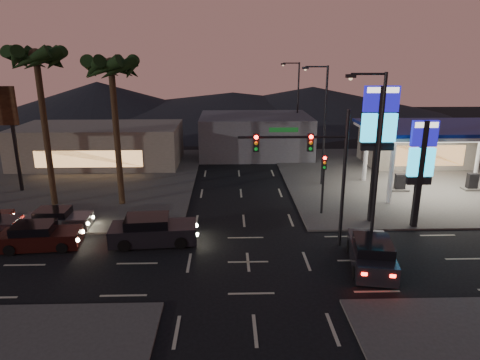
{
  "coord_description": "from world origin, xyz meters",
  "views": [
    {
      "loc": [
        -1.06,
        -21.0,
        10.86
      ],
      "look_at": [
        -0.27,
        5.62,
        3.0
      ],
      "focal_mm": 32.0,
      "sensor_mm": 36.0,
      "label": 1
    }
  ],
  "objects_px": {
    "pylon_sign_short": "(422,158)",
    "car_lane_b_front": "(57,220)",
    "gas_station": "(443,130)",
    "suv_station": "(371,254)",
    "car_lane_a_mid": "(39,237)",
    "pylon_sign_tall": "(379,128)",
    "car_lane_a_front": "(152,231)",
    "traffic_signal_mast": "(314,160)"
  },
  "relations": [
    {
      "from": "pylon_sign_short",
      "to": "car_lane_a_mid",
      "type": "relative_size",
      "value": 1.49
    },
    {
      "from": "traffic_signal_mast",
      "to": "car_lane_b_front",
      "type": "relative_size",
      "value": 1.89
    },
    {
      "from": "pylon_sign_short",
      "to": "traffic_signal_mast",
      "type": "distance_m",
      "value": 7.69
    },
    {
      "from": "gas_station",
      "to": "car_lane_a_front",
      "type": "relative_size",
      "value": 2.29
    },
    {
      "from": "traffic_signal_mast",
      "to": "car_lane_a_mid",
      "type": "relative_size",
      "value": 1.7
    },
    {
      "from": "pylon_sign_tall",
      "to": "suv_station",
      "type": "relative_size",
      "value": 1.77
    },
    {
      "from": "car_lane_a_front",
      "to": "suv_station",
      "type": "xyz_separation_m",
      "value": [
        12.06,
        -3.33,
        -0.04
      ]
    },
    {
      "from": "traffic_signal_mast",
      "to": "car_lane_a_front",
      "type": "height_order",
      "value": "traffic_signal_mast"
    },
    {
      "from": "pylon_sign_tall",
      "to": "car_lane_b_front",
      "type": "bearing_deg",
      "value": -178.43
    },
    {
      "from": "gas_station",
      "to": "pylon_sign_short",
      "type": "relative_size",
      "value": 1.74
    },
    {
      "from": "pylon_sign_tall",
      "to": "suv_station",
      "type": "bearing_deg",
      "value": -108.01
    },
    {
      "from": "pylon_sign_short",
      "to": "car_lane_a_front",
      "type": "bearing_deg",
      "value": -173.59
    },
    {
      "from": "car_lane_b_front",
      "to": "traffic_signal_mast",
      "type": "bearing_deg",
      "value": -10.57
    },
    {
      "from": "pylon_sign_tall",
      "to": "car_lane_a_front",
      "type": "xyz_separation_m",
      "value": [
        -14.08,
        -2.86,
        -5.61
      ]
    },
    {
      "from": "pylon_sign_short",
      "to": "traffic_signal_mast",
      "type": "height_order",
      "value": "traffic_signal_mast"
    },
    {
      "from": "gas_station",
      "to": "pylon_sign_tall",
      "type": "distance_m",
      "value": 10.01
    },
    {
      "from": "gas_station",
      "to": "car_lane_a_mid",
      "type": "xyz_separation_m",
      "value": [
        -28.05,
        -9.83,
        -4.39
      ]
    },
    {
      "from": "pylon_sign_tall",
      "to": "suv_station",
      "type": "height_order",
      "value": "pylon_sign_tall"
    },
    {
      "from": "pylon_sign_short",
      "to": "car_lane_b_front",
      "type": "bearing_deg",
      "value": 178.91
    },
    {
      "from": "car_lane_a_front",
      "to": "car_lane_a_mid",
      "type": "relative_size",
      "value": 1.13
    },
    {
      "from": "pylon_sign_short",
      "to": "car_lane_a_front",
      "type": "height_order",
      "value": "pylon_sign_short"
    },
    {
      "from": "car_lane_a_front",
      "to": "car_lane_a_mid",
      "type": "xyz_separation_m",
      "value": [
        -6.47,
        -0.47,
        -0.09
      ]
    },
    {
      "from": "traffic_signal_mast",
      "to": "suv_station",
      "type": "distance_m",
      "value": 5.89
    },
    {
      "from": "suv_station",
      "to": "pylon_sign_tall",
      "type": "bearing_deg",
      "value": 71.99
    },
    {
      "from": "car_lane_a_front",
      "to": "car_lane_a_mid",
      "type": "distance_m",
      "value": 6.49
    },
    {
      "from": "pylon_sign_tall",
      "to": "traffic_signal_mast",
      "type": "relative_size",
      "value": 1.12
    },
    {
      "from": "traffic_signal_mast",
      "to": "car_lane_b_front",
      "type": "xyz_separation_m",
      "value": [
        -15.81,
        2.95,
        -4.59
      ]
    },
    {
      "from": "pylon_sign_short",
      "to": "car_lane_b_front",
      "type": "relative_size",
      "value": 1.65
    },
    {
      "from": "traffic_signal_mast",
      "to": "car_lane_a_front",
      "type": "distance_m",
      "value": 10.36
    },
    {
      "from": "gas_station",
      "to": "traffic_signal_mast",
      "type": "bearing_deg",
      "value": -140.72
    },
    {
      "from": "car_lane_a_front",
      "to": "car_lane_b_front",
      "type": "relative_size",
      "value": 1.26
    },
    {
      "from": "car_lane_b_front",
      "to": "suv_station",
      "type": "distance_m",
      "value": 19.38
    },
    {
      "from": "gas_station",
      "to": "pylon_sign_short",
      "type": "distance_m",
      "value": 9.02
    },
    {
      "from": "pylon_sign_short",
      "to": "car_lane_a_mid",
      "type": "bearing_deg",
      "value": -174.23
    },
    {
      "from": "gas_station",
      "to": "car_lane_b_front",
      "type": "height_order",
      "value": "gas_station"
    },
    {
      "from": "gas_station",
      "to": "car_lane_b_front",
      "type": "relative_size",
      "value": 2.88
    },
    {
      "from": "pylon_sign_short",
      "to": "car_lane_a_mid",
      "type": "height_order",
      "value": "pylon_sign_short"
    },
    {
      "from": "pylon_sign_short",
      "to": "suv_station",
      "type": "height_order",
      "value": "pylon_sign_short"
    },
    {
      "from": "pylon_sign_tall",
      "to": "car_lane_a_mid",
      "type": "bearing_deg",
      "value": -170.8
    },
    {
      "from": "pylon_sign_short",
      "to": "car_lane_a_front",
      "type": "relative_size",
      "value": 1.32
    },
    {
      "from": "gas_station",
      "to": "suv_station",
      "type": "xyz_separation_m",
      "value": [
        -9.51,
        -12.7,
        -4.33
      ]
    },
    {
      "from": "pylon_sign_tall",
      "to": "pylon_sign_short",
      "type": "height_order",
      "value": "pylon_sign_tall"
    }
  ]
}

